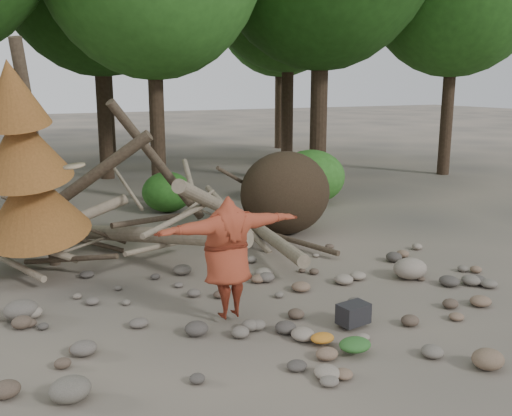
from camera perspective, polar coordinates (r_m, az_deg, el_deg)
name	(u,v)px	position (r m, az deg, el deg)	size (l,w,h in m)	color
ground	(274,318)	(9.00, 1.77, -10.90)	(120.00, 120.00, 0.00)	#514C44
deadfall_pile	(265,197)	(13.21, 0.87, 1.09)	(8.55, 5.24, 3.30)	#332619
dead_conifer	(27,167)	(10.77, -21.94, 3.81)	(2.06, 2.16, 4.35)	#4C3F30
bush_mid	(167,192)	(16.08, -8.86, 1.60)	(1.40, 1.40, 1.12)	#28631C
bush_right	(311,177)	(17.05, 5.54, 3.14)	(2.00, 2.00, 1.60)	#337524
frisbee_thrower	(227,257)	(8.56, -2.87, -4.91)	(3.35, 1.04, 2.41)	maroon
backpack	(353,317)	(8.74, 9.70, -10.73)	(0.46, 0.31, 0.31)	black
cloth_green	(355,348)	(7.98, 9.86, -13.64)	(0.45, 0.38, 0.17)	#2A5D25
cloth_orange	(322,341)	(8.16, 6.65, -13.11)	(0.34, 0.28, 0.12)	#B66E1F
boulder_front_left	(70,389)	(7.16, -18.09, -16.85)	(0.48, 0.43, 0.29)	#605A50
boulder_front_right	(488,359)	(8.07, 22.19, -13.82)	(0.42, 0.38, 0.25)	brown
boulder_mid_right	(410,268)	(10.99, 15.16, -5.86)	(0.64, 0.58, 0.38)	gray
boulder_mid_left	(21,310)	(9.59, -22.44, -9.39)	(0.51, 0.46, 0.31)	#5F5850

